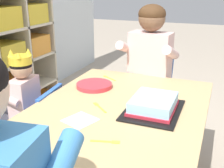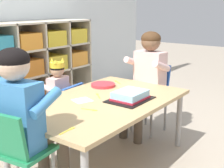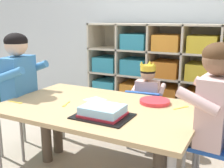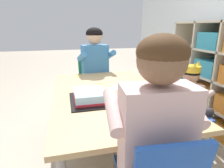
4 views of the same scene
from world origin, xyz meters
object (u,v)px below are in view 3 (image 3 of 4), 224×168
Objects in this scene: adult_helper_seated at (25,81)px; activity_table at (99,112)px; fork_near_cake_tray at (114,104)px; fork_near_child_seat at (182,108)px; classroom_chair_guest_side at (220,144)px; fork_beside_plate_stack at (16,102)px; child_with_crown at (148,93)px; paper_plate_stack at (155,102)px; classroom_chair_adult_side at (16,102)px; fork_scattered_mid_table at (66,104)px; classroom_chair_blue at (145,113)px; birthday_cake_on_tray at (103,112)px; guest_at_table_side at (204,107)px.

activity_table is at bearing -99.56° from adult_helper_seated.
fork_near_cake_tray and fork_near_child_seat have the same top height.
fork_near_cake_tray is at bearing -91.66° from classroom_chair_guest_side.
fork_beside_plate_stack is 1.09× the size of fork_near_child_seat.
paper_plate_stack is at bearing 109.57° from child_with_crown.
fork_near_cake_tray is (0.92, 0.10, 0.10)m from classroom_chair_adult_side.
child_with_crown is 6.40× the size of fork_scattered_mid_table.
activity_table is 2.56× the size of classroom_chair_blue.
child_with_crown reaches higher than fork_near_cake_tray.
classroom_chair_adult_side reaches higher than fork_beside_plate_stack.
paper_plate_stack reaches higher than fork_scattered_mid_table.
classroom_chair_guest_side is 5.75× the size of fork_near_child_seat.
paper_plate_stack reaches higher than fork_beside_plate_stack.
adult_helper_seated is at bearing 31.74° from child_with_crown.
adult_helper_seated reaches higher than birthday_cake_on_tray.
fork_near_child_seat is at bearing -123.10° from classroom_chair_guest_side.
child_with_crown is at bearing -41.22° from fork_scattered_mid_table.
classroom_chair_blue is 1.52× the size of birthday_cake_on_tray.
fork_beside_plate_stack is 1.12× the size of fork_near_cake_tray.
adult_helper_seated is 2.88× the size of birthday_cake_on_tray.
classroom_chair_blue is at bearing -135.94° from fork_beside_plate_stack.
adult_helper_seated is 1.47m from guest_at_table_side.
fork_near_cake_tray reaches higher than activity_table.
activity_table is 0.62m from classroom_chair_blue.
classroom_chair_guest_side reaches higher than paper_plate_stack.
activity_table is 2.00× the size of classroom_chair_adult_side.
child_with_crown is 6.82× the size of fork_near_cake_tray.
classroom_chair_guest_side is at bearing 134.56° from classroom_chair_blue.
classroom_chair_blue is at bearing 89.42° from child_with_crown.
paper_plate_stack is at bearing 36.78° from activity_table.
birthday_cake_on_tray is 2.78× the size of fork_beside_plate_stack.
adult_helper_seated is 1.02× the size of guest_at_table_side.
fork_near_cake_tray is (0.68, 0.31, 0.00)m from fork_beside_plate_stack.
birthday_cake_on_tray is at bearing 53.46° from fork_near_cake_tray.
adult_helper_seated is 8.46× the size of fork_scattered_mid_table.
birthday_cake_on_tray is at bearing -111.18° from adult_helper_seated.
fork_scattered_mid_table is (-0.37, 0.10, -0.03)m from birthday_cake_on_tray.
fork_beside_plate_stack is at bearing -76.22° from classroom_chair_guest_side.
birthday_cake_on_tray is 0.59m from fork_near_child_seat.
fork_near_cake_tray is at bearing -158.19° from fork_beside_plate_stack.
paper_plate_stack is at bearing 64.99° from birthday_cake_on_tray.
fork_near_child_seat is at bearing 126.97° from child_with_crown.
fork_beside_plate_stack is (-0.61, -0.22, 0.05)m from activity_table.
guest_at_table_side is at bearing -98.23° from adult_helper_seated.
classroom_chair_adult_side is 0.62m from fork_scattered_mid_table.
classroom_chair_adult_side is at bearing 169.29° from birthday_cake_on_tray.
fork_beside_plate_stack is at bearing -140.33° from classroom_chair_adult_side.
classroom_chair_blue is at bearing -45.20° from fork_scattered_mid_table.
classroom_chair_adult_side is 5.89× the size of fork_near_child_seat.
paper_plate_stack reaches higher than classroom_chair_blue.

